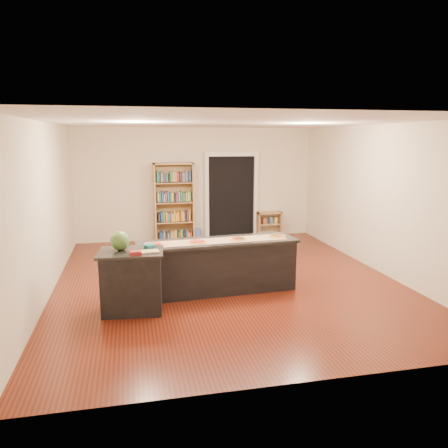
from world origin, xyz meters
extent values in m
cube|color=beige|center=(0.00, 0.00, 1.40)|extent=(6.00, 7.00, 2.80)
cube|color=#581E0F|center=(0.00, 0.00, 0.00)|extent=(6.00, 7.00, 0.01)
cube|color=white|center=(0.00, 0.00, 2.80)|extent=(6.00, 7.00, 0.01)
cube|color=black|center=(0.90, 3.48, 1.05)|extent=(1.20, 0.02, 2.10)
cube|color=silver|center=(0.25, 3.44, 1.05)|extent=(0.10, 0.08, 2.10)
cube|color=silver|center=(1.55, 3.44, 1.05)|extent=(0.10, 0.08, 2.10)
cube|color=silver|center=(0.90, 3.44, 2.15)|extent=(1.40, 0.08, 0.12)
cube|color=black|center=(-0.27, -0.54, 0.41)|extent=(2.58, 0.64, 0.83)
cube|color=black|center=(-0.27, -0.54, 0.85)|extent=(2.65, 0.72, 0.05)
cube|color=black|center=(-1.68, -1.12, 0.44)|extent=(0.85, 0.60, 0.88)
cube|color=black|center=(-1.68, -1.12, 0.90)|extent=(0.93, 0.68, 0.04)
cube|color=tan|center=(-0.60, 3.28, 0.98)|extent=(0.98, 0.35, 1.95)
cube|color=tan|center=(1.88, 3.31, 0.32)|extent=(0.65, 0.28, 0.65)
cylinder|color=#5168B6|center=(-0.05, 3.24, 0.16)|extent=(0.22, 0.22, 0.32)
cube|color=#A47854|center=(-0.27, -0.56, 0.88)|extent=(2.33, 0.57, 0.00)
sphere|color=#144214|center=(-1.82, -1.04, 1.06)|extent=(0.28, 0.28, 0.28)
cube|color=tan|center=(-1.42, -1.25, 0.93)|extent=(0.29, 0.21, 0.02)
cube|color=maroon|center=(-1.61, -1.36, 0.95)|extent=(0.17, 0.13, 0.06)
cylinder|color=#195966|center=(-1.40, -1.02, 0.95)|extent=(0.17, 0.17, 0.06)
cylinder|color=tan|center=(-1.32, -0.64, 0.89)|extent=(0.31, 0.31, 0.02)
cylinder|color=#A5190C|center=(-1.32, -0.64, 0.90)|extent=(0.25, 0.25, 0.00)
cylinder|color=tan|center=(-0.62, -0.60, 0.89)|extent=(0.31, 0.31, 0.02)
cylinder|color=#A5190C|center=(-0.62, -0.60, 0.90)|extent=(0.25, 0.25, 0.00)
cylinder|color=tan|center=(0.08, -0.54, 0.89)|extent=(0.29, 0.29, 0.02)
cylinder|color=#A5190C|center=(0.08, -0.54, 0.90)|extent=(0.24, 0.24, 0.00)
cylinder|color=tan|center=(0.79, -0.47, 0.89)|extent=(0.28, 0.28, 0.02)
cylinder|color=#A5190C|center=(0.79, -0.47, 0.90)|extent=(0.23, 0.23, 0.00)
camera|label=1|loc=(-1.65, -7.43, 2.53)|focal=35.00mm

